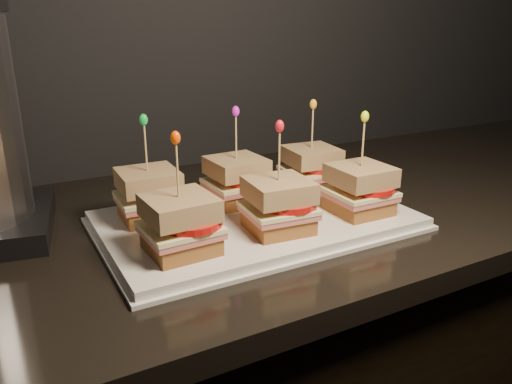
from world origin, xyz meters
TOP-DOWN VIEW (x-y plane):
  - cabinet at (0.80, 1.69)m, footprint 2.34×0.59m
  - granite_slab at (0.80, 1.69)m, footprint 2.38×0.63m
  - platter at (0.46, 1.63)m, footprint 0.46×0.28m
  - platter_rim at (0.46, 1.63)m, footprint 0.47×0.29m
  - sandwich_0_bread_bot at (0.31, 1.69)m, footprint 0.08×0.08m
  - sandwich_0_ham at (0.31, 1.69)m, footprint 0.09×0.09m
  - sandwich_0_cheese at (0.31, 1.69)m, footprint 0.09×0.09m
  - sandwich_0_tomato at (0.32, 1.68)m, footprint 0.08×0.08m
  - sandwich_0_bread_top at (0.31, 1.69)m, footprint 0.09×0.09m
  - sandwich_0_pick at (0.31, 1.69)m, footprint 0.00×0.00m
  - sandwich_0_frill at (0.31, 1.69)m, footprint 0.01×0.01m
  - sandwich_1_bread_bot at (0.46, 1.69)m, footprint 0.09×0.09m
  - sandwich_1_ham at (0.46, 1.69)m, footprint 0.09×0.09m
  - sandwich_1_cheese at (0.46, 1.69)m, footprint 0.10×0.09m
  - sandwich_1_tomato at (0.47, 1.68)m, footprint 0.08×0.08m
  - sandwich_1_bread_top at (0.46, 1.69)m, footprint 0.09×0.09m
  - sandwich_1_pick at (0.46, 1.69)m, footprint 0.00×0.00m
  - sandwich_1_frill at (0.46, 1.69)m, footprint 0.01×0.01m
  - sandwich_2_bread_bot at (0.60, 1.69)m, footprint 0.09×0.09m
  - sandwich_2_ham at (0.60, 1.69)m, footprint 0.10×0.09m
  - sandwich_2_cheese at (0.60, 1.69)m, footprint 0.10×0.10m
  - sandwich_2_tomato at (0.62, 1.68)m, footprint 0.08×0.08m
  - sandwich_2_bread_top at (0.60, 1.69)m, footprint 0.09×0.09m
  - sandwich_2_pick at (0.60, 1.69)m, footprint 0.00×0.00m
  - sandwich_2_frill at (0.60, 1.69)m, footprint 0.01×0.01m
  - sandwich_3_bread_bot at (0.31, 1.56)m, footprint 0.09×0.09m
  - sandwich_3_ham at (0.31, 1.56)m, footprint 0.09×0.09m
  - sandwich_3_cheese at (0.31, 1.56)m, footprint 0.10×0.09m
  - sandwich_3_tomato at (0.32, 1.55)m, footprint 0.08×0.08m
  - sandwich_3_bread_top at (0.31, 1.56)m, footprint 0.09×0.09m
  - sandwich_3_pick at (0.31, 1.56)m, footprint 0.00×0.00m
  - sandwich_3_frill at (0.31, 1.56)m, footprint 0.01×0.01m
  - sandwich_4_bread_bot at (0.46, 1.56)m, footprint 0.09×0.09m
  - sandwich_4_ham at (0.46, 1.56)m, footprint 0.10×0.09m
  - sandwich_4_cheese at (0.46, 1.56)m, footprint 0.10×0.10m
  - sandwich_4_tomato at (0.47, 1.55)m, footprint 0.08×0.08m
  - sandwich_4_bread_top at (0.46, 1.56)m, footprint 0.09×0.09m
  - sandwich_4_pick at (0.46, 1.56)m, footprint 0.00×0.00m
  - sandwich_4_frill at (0.46, 1.56)m, footprint 0.01×0.01m
  - sandwich_5_bread_bot at (0.60, 1.56)m, footprint 0.08×0.08m
  - sandwich_5_ham at (0.60, 1.56)m, footprint 0.09×0.09m
  - sandwich_5_cheese at (0.60, 1.56)m, footprint 0.09×0.09m
  - sandwich_5_tomato at (0.62, 1.55)m, footprint 0.08×0.08m
  - sandwich_5_bread_top at (0.60, 1.56)m, footprint 0.08×0.08m
  - sandwich_5_pick at (0.60, 1.56)m, footprint 0.00×0.00m
  - sandwich_5_frill at (0.60, 1.56)m, footprint 0.01×0.01m

SIDE VIEW (x-z plane):
  - cabinet at x=0.80m, z-range 0.00..0.89m
  - granite_slab at x=0.80m, z-range 0.89..0.92m
  - platter_rim at x=0.46m, z-range 0.92..0.93m
  - platter at x=0.46m, z-range 0.92..0.94m
  - sandwich_0_bread_bot at x=0.31m, z-range 0.94..0.97m
  - sandwich_1_bread_bot at x=0.46m, z-range 0.94..0.97m
  - sandwich_2_bread_bot at x=0.60m, z-range 0.94..0.97m
  - sandwich_3_bread_bot at x=0.31m, z-range 0.94..0.97m
  - sandwich_4_bread_bot at x=0.46m, z-range 0.94..0.97m
  - sandwich_5_bread_bot at x=0.60m, z-range 0.94..0.97m
  - sandwich_0_ham at x=0.31m, z-range 0.97..0.97m
  - sandwich_1_ham at x=0.46m, z-range 0.97..0.97m
  - sandwich_2_ham at x=0.60m, z-range 0.97..0.97m
  - sandwich_3_ham at x=0.31m, z-range 0.97..0.97m
  - sandwich_4_ham at x=0.46m, z-range 0.97..0.97m
  - sandwich_5_ham at x=0.60m, z-range 0.97..0.97m
  - sandwich_0_cheese at x=0.31m, z-range 0.97..0.98m
  - sandwich_1_cheese at x=0.46m, z-range 0.97..0.98m
  - sandwich_2_cheese at x=0.60m, z-range 0.97..0.98m
  - sandwich_3_cheese at x=0.31m, z-range 0.97..0.98m
  - sandwich_4_cheese at x=0.46m, z-range 0.97..0.98m
  - sandwich_5_cheese at x=0.60m, z-range 0.97..0.98m
  - sandwich_0_tomato at x=0.32m, z-range 0.98..0.99m
  - sandwich_1_tomato at x=0.47m, z-range 0.98..0.99m
  - sandwich_2_tomato at x=0.62m, z-range 0.98..0.99m
  - sandwich_3_tomato at x=0.32m, z-range 0.98..0.99m
  - sandwich_4_tomato at x=0.47m, z-range 0.98..0.99m
  - sandwich_5_tomato at x=0.62m, z-range 0.98..0.99m
  - sandwich_0_bread_top at x=0.31m, z-range 0.99..1.02m
  - sandwich_1_bread_top at x=0.46m, z-range 0.99..1.02m
  - sandwich_2_bread_top at x=0.60m, z-range 0.99..1.02m
  - sandwich_3_bread_top at x=0.31m, z-range 0.99..1.02m
  - sandwich_4_bread_top at x=0.46m, z-range 0.99..1.02m
  - sandwich_5_bread_top at x=0.60m, z-range 0.99..1.02m
  - sandwich_0_pick at x=0.31m, z-range 1.00..1.09m
  - sandwich_1_pick at x=0.46m, z-range 1.00..1.09m
  - sandwich_2_pick at x=0.60m, z-range 1.00..1.09m
  - sandwich_3_pick at x=0.31m, z-range 1.00..1.09m
  - sandwich_4_pick at x=0.46m, z-range 1.00..1.09m
  - sandwich_5_pick at x=0.60m, z-range 1.00..1.09m
  - sandwich_0_frill at x=0.31m, z-range 1.08..1.10m
  - sandwich_1_frill at x=0.46m, z-range 1.08..1.10m
  - sandwich_2_frill at x=0.60m, z-range 1.08..1.10m
  - sandwich_3_frill at x=0.31m, z-range 1.08..1.10m
  - sandwich_4_frill at x=0.46m, z-range 1.08..1.10m
  - sandwich_5_frill at x=0.60m, z-range 1.08..1.10m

